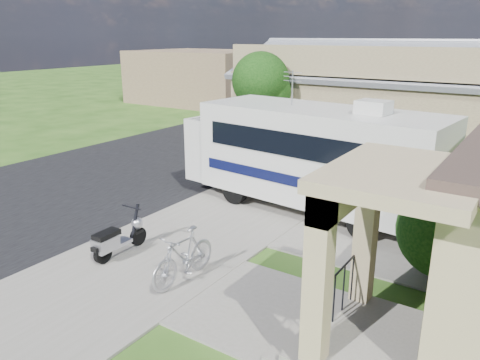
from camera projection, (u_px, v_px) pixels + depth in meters
The scene contains 18 objects.
ground at pixel (200, 260), 11.33m from camera, with size 120.00×120.00×0.00m, color #214512.
street_slab at pixel (207, 144), 23.24m from camera, with size 9.00×80.00×0.02m, color black.
sidewalk_slab at pixel (328, 163), 19.79m from camera, with size 4.00×80.00×0.06m, color slate.
driveway_slab at pixel (332, 215), 14.10m from camera, with size 7.00×6.00×0.05m, color slate.
walk_slab at pixel (291, 319), 8.94m from camera, with size 4.00×3.00×0.05m, color slate.
warehouse at pixel (385, 107), 21.83m from camera, with size 12.50×8.40×5.04m.
distant_bldg_far at pixel (203, 77), 37.20m from camera, with size 10.00×8.00×4.00m, color brown.
distant_bldg_near at pixel (295, 73), 45.79m from camera, with size 8.00×7.00×3.20m, color brown.
street_tree_a at pixel (263, 84), 19.50m from camera, with size 2.44×2.40×4.58m.
street_tree_b at pixel (351, 67), 27.40m from camera, with size 2.44×2.40×4.73m.
street_tree_c at pixel (395, 64), 34.64m from camera, with size 2.44×2.40×4.42m.
motorhome at pixel (310, 153), 14.12m from camera, with size 8.33×3.31×4.16m.
shrub at pixel (451, 227), 9.72m from camera, with size 2.25×2.14×2.76m.
scooter at pixel (117, 239), 11.32m from camera, with size 0.59×1.69×1.11m.
bicycle at pixel (184, 259), 10.14m from camera, with size 0.55×1.93×1.16m, color #ADADB5.
pickup_truck at pixel (259, 122), 24.73m from camera, with size 2.57×5.56×1.55m, color silver.
van at pixel (312, 103), 30.55m from camera, with size 2.60×6.39×1.85m, color silver.
garden_hose at pixel (341, 317), 8.92m from camera, with size 0.35×0.35×0.16m, color #156915.
Camera 1 is at (6.48, -7.97, 5.24)m, focal length 35.00 mm.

